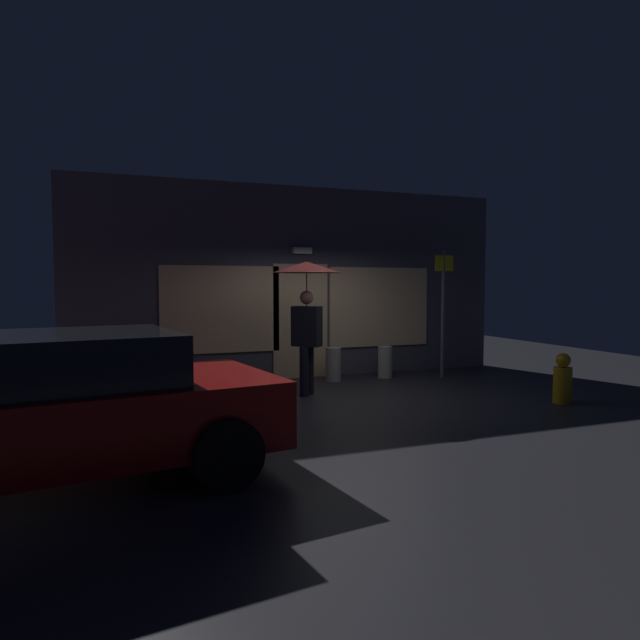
{
  "coord_description": "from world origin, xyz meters",
  "views": [
    {
      "loc": [
        -3.45,
        -7.99,
        1.81
      ],
      "look_at": [
        -0.23,
        0.51,
        1.23
      ],
      "focal_mm": 31.27,
      "sensor_mm": 36.0,
      "label": 1
    }
  ],
  "objects_px": {
    "sidewalk_bollard": "(385,362)",
    "fire_hydrant": "(563,380)",
    "person_with_umbrella": "(307,291)",
    "street_sign_post": "(443,306)",
    "parked_car": "(35,408)",
    "sidewalk_bollard_2": "(333,364)"
  },
  "relations": [
    {
      "from": "parked_car",
      "to": "street_sign_post",
      "type": "relative_size",
      "value": 1.83
    },
    {
      "from": "person_with_umbrella",
      "to": "fire_hydrant",
      "type": "relative_size",
      "value": 2.84
    },
    {
      "from": "fire_hydrant",
      "to": "parked_car",
      "type": "bearing_deg",
      "value": -171.36
    },
    {
      "from": "sidewalk_bollard_2",
      "to": "sidewalk_bollard",
      "type": "bearing_deg",
      "value": -0.17
    },
    {
      "from": "sidewalk_bollard_2",
      "to": "fire_hydrant",
      "type": "xyz_separation_m",
      "value": [
        2.53,
        -3.04,
        0.04
      ]
    },
    {
      "from": "parked_car",
      "to": "sidewalk_bollard_2",
      "type": "height_order",
      "value": "parked_car"
    },
    {
      "from": "parked_car",
      "to": "sidewalk_bollard",
      "type": "xyz_separation_m",
      "value": [
        5.62,
        4.12,
        -0.41
      ]
    },
    {
      "from": "person_with_umbrella",
      "to": "sidewalk_bollard",
      "type": "bearing_deg",
      "value": 73.26
    },
    {
      "from": "person_with_umbrella",
      "to": "sidewalk_bollard",
      "type": "height_order",
      "value": "person_with_umbrella"
    },
    {
      "from": "parked_car",
      "to": "street_sign_post",
      "type": "bearing_deg",
      "value": 20.87
    },
    {
      "from": "sidewalk_bollard",
      "to": "fire_hydrant",
      "type": "xyz_separation_m",
      "value": [
        1.45,
        -3.04,
        0.05
      ]
    },
    {
      "from": "parked_car",
      "to": "sidewalk_bollard",
      "type": "bearing_deg",
      "value": 27.86
    },
    {
      "from": "street_sign_post",
      "to": "sidewalk_bollard",
      "type": "relative_size",
      "value": 4.05
    },
    {
      "from": "parked_car",
      "to": "street_sign_post",
      "type": "height_order",
      "value": "street_sign_post"
    },
    {
      "from": "person_with_umbrella",
      "to": "street_sign_post",
      "type": "height_order",
      "value": "street_sign_post"
    },
    {
      "from": "parked_car",
      "to": "fire_hydrant",
      "type": "height_order",
      "value": "parked_car"
    },
    {
      "from": "street_sign_post",
      "to": "person_with_umbrella",
      "type": "bearing_deg",
      "value": -167.11
    },
    {
      "from": "sidewalk_bollard",
      "to": "sidewalk_bollard_2",
      "type": "bearing_deg",
      "value": 179.83
    },
    {
      "from": "parked_car",
      "to": "sidewalk_bollard",
      "type": "height_order",
      "value": "parked_car"
    },
    {
      "from": "person_with_umbrella",
      "to": "fire_hydrant",
      "type": "xyz_separation_m",
      "value": [
        3.44,
        -1.96,
        -1.34
      ]
    },
    {
      "from": "person_with_umbrella",
      "to": "street_sign_post",
      "type": "distance_m",
      "value": 3.13
    },
    {
      "from": "person_with_umbrella",
      "to": "street_sign_post",
      "type": "bearing_deg",
      "value": 57.64
    }
  ]
}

